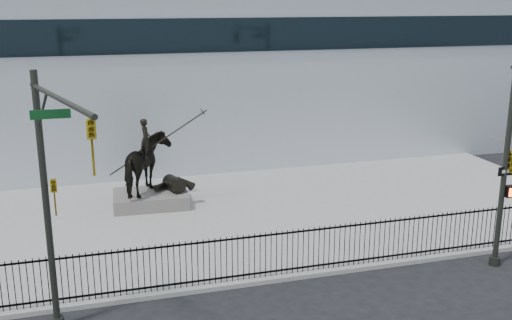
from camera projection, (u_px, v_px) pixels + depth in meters
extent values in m
plane|color=black|center=(301.00, 296.00, 18.04)|extent=(120.00, 120.00, 0.00)
cube|color=gray|center=(241.00, 216.00, 24.51)|extent=(30.00, 12.00, 0.15)
cube|color=silver|center=(184.00, 72.00, 35.40)|extent=(44.00, 14.00, 9.00)
cube|color=black|center=(288.00, 269.00, 19.12)|extent=(22.00, 0.05, 0.05)
cube|color=black|center=(288.00, 233.00, 18.80)|extent=(22.00, 0.05, 0.05)
cube|color=black|center=(288.00, 252.00, 18.97)|extent=(22.00, 0.03, 1.50)
cube|color=#5B5753|center=(151.00, 199.00, 25.40)|extent=(3.22, 2.31, 0.58)
imported|color=black|center=(149.00, 165.00, 25.01)|extent=(2.24, 2.57, 2.46)
imported|color=black|center=(145.00, 139.00, 24.69)|extent=(0.44, 0.63, 1.66)
cylinder|color=black|center=(156.00, 144.00, 24.85)|extent=(3.95, 0.31, 2.50)
cylinder|color=#252823|center=(46.00, 206.00, 15.41)|extent=(0.18, 0.18, 7.00)
cylinder|color=#252823|center=(59.00, 98.00, 12.80)|extent=(1.47, 4.84, 0.12)
imported|color=gold|center=(92.00, 148.00, 11.16)|extent=(0.18, 0.22, 1.10)
imported|color=gold|center=(55.00, 198.00, 15.42)|extent=(0.16, 0.20, 1.00)
cube|color=#0C3F19|center=(50.00, 114.00, 13.72)|extent=(0.90, 0.03, 0.22)
cylinder|color=#252823|center=(494.00, 261.00, 20.10)|extent=(0.36, 0.36, 0.30)
cylinder|color=#252823|center=(505.00, 165.00, 19.23)|extent=(0.18, 0.18, 7.00)
imported|color=gold|center=(512.00, 158.00, 19.24)|extent=(0.53, 2.48, 1.00)
cube|color=black|center=(511.00, 191.00, 19.49)|extent=(0.38, 0.22, 0.38)
cube|color=black|center=(511.00, 171.00, 19.29)|extent=(0.95, 0.03, 0.30)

